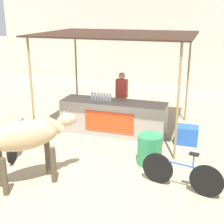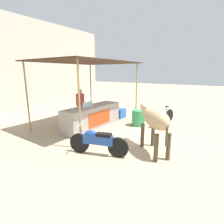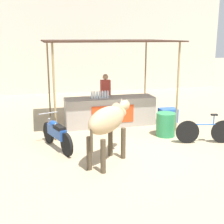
{
  "view_description": "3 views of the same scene",
  "coord_description": "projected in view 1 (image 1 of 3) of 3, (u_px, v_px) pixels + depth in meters",
  "views": [
    {
      "loc": [
        2.5,
        -5.86,
        3.45
      ],
      "look_at": [
        0.4,
        0.81,
        1.13
      ],
      "focal_mm": 50.0,
      "sensor_mm": 36.0,
      "label": 1
    },
    {
      "loc": [
        -5.6,
        -2.71,
        2.39
      ],
      "look_at": [
        0.01,
        1.17,
        0.82
      ],
      "focal_mm": 28.0,
      "sensor_mm": 36.0,
      "label": 2
    },
    {
      "loc": [
        -2.45,
        -7.7,
        2.98
      ],
      "look_at": [
        -0.32,
        0.63,
        0.85
      ],
      "focal_mm": 50.0,
      "sensor_mm": 36.0,
      "label": 3
    }
  ],
  "objects": [
    {
      "name": "bicycle_leaning",
      "position": [
        181.0,
        174.0,
        6.16
      ],
      "size": [
        1.63,
        0.41,
        0.85
      ],
      "color": "black",
      "rests_on": "ground"
    },
    {
      "name": "stall_awning",
      "position": [
        117.0,
        37.0,
        8.51
      ],
      "size": [
        4.2,
        3.2,
        2.82
      ],
      "color": "#382319",
      "rests_on": "ground"
    },
    {
      "name": "water_barrel",
      "position": [
        150.0,
        150.0,
        7.2
      ],
      "size": [
        0.57,
        0.57,
        0.71
      ],
      "primitive_type": "cylinder",
      "color": "#2D8C51",
      "rests_on": "ground"
    },
    {
      "name": "ground_plane",
      "position": [
        85.0,
        168.0,
        7.1
      ],
      "size": [
        60.0,
        60.0,
        0.0
      ],
      "primitive_type": "plane",
      "color": "tan"
    },
    {
      "name": "water_bottle_row",
      "position": [
        101.0,
        97.0,
        8.81
      ],
      "size": [
        0.61,
        0.07,
        0.25
      ],
      "color": "silver",
      "rests_on": "stall_counter"
    },
    {
      "name": "motorcycle_parked",
      "position": [
        19.0,
        135.0,
        7.83
      ],
      "size": [
        0.77,
        1.73,
        0.9
      ],
      "color": "black",
      "rests_on": "ground"
    },
    {
      "name": "cooler_box",
      "position": [
        186.0,
        135.0,
        8.33
      ],
      "size": [
        0.6,
        0.44,
        0.48
      ],
      "primitive_type": "cube",
      "color": "blue",
      "rests_on": "ground"
    },
    {
      "name": "vendor_behind_counter",
      "position": [
        122.0,
        98.0,
        9.5
      ],
      "size": [
        0.34,
        0.22,
        1.65
      ],
      "color": "#383842",
      "rests_on": "ground"
    },
    {
      "name": "building_wall_far",
      "position": [
        157.0,
        20.0,
        14.31
      ],
      "size": [
        16.0,
        0.5,
        5.87
      ],
      "primitive_type": "cube",
      "color": "beige",
      "rests_on": "ground"
    },
    {
      "name": "stall_counter",
      "position": [
        113.0,
        118.0,
        8.94
      ],
      "size": [
        3.0,
        0.82,
        0.96
      ],
      "color": "#9E9389",
      "rests_on": "ground"
    },
    {
      "name": "cow",
      "position": [
        28.0,
        137.0,
        6.18
      ],
      "size": [
        1.51,
        1.58,
        1.44
      ],
      "color": "tan",
      "rests_on": "ground"
    }
  ]
}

